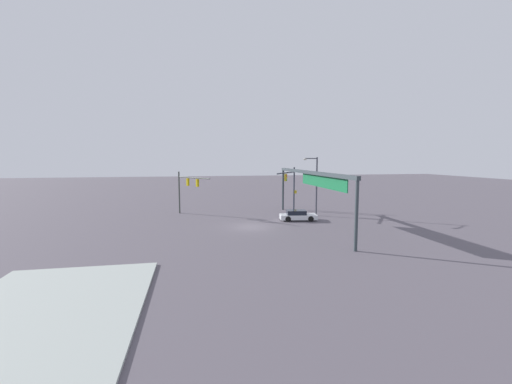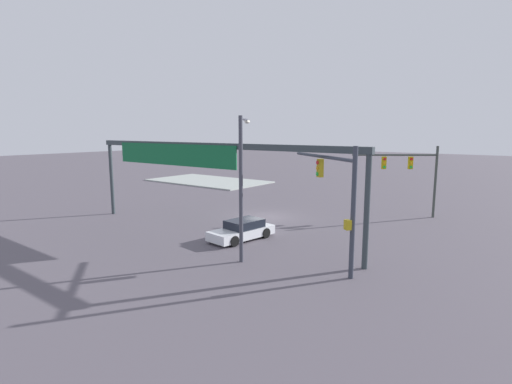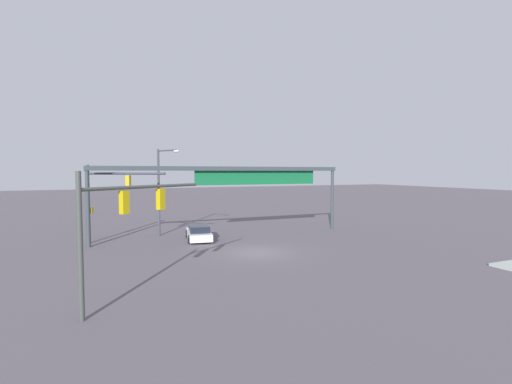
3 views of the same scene
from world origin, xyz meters
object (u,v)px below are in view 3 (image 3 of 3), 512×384
Objects in this scene: traffic_signal_near_corner at (105,192)px; streetlamp_curved_arm at (161,185)px; sedan_car_approaching at (199,233)px; traffic_signal_opposite_side at (122,213)px.

streetlamp_curved_arm reaches higher than traffic_signal_near_corner.
traffic_signal_near_corner is 0.81× the size of streetlamp_curved_arm.
traffic_signal_near_corner reaches higher than sedan_car_approaching.
traffic_signal_opposite_side is at bearing -51.66° from traffic_signal_near_corner.
traffic_signal_near_corner is 7.72m from sedan_car_approaching.
streetlamp_curved_arm is at bearing 47.56° from sedan_car_approaching.
sedan_car_approaching is (2.46, -3.01, -3.78)m from streetlamp_curved_arm.
traffic_signal_opposite_side reaches higher than sedan_car_approaching.
sedan_car_approaching is at bearing 8.91° from streetlamp_curved_arm.
streetlamp_curved_arm is (4.39, 1.81, 0.42)m from traffic_signal_near_corner.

